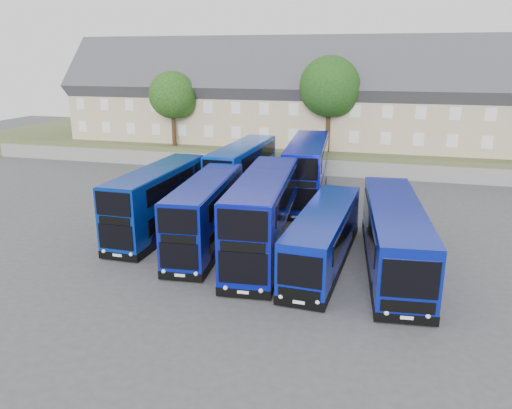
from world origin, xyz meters
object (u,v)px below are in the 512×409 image
object	(u,v)px
dd_front_mid	(206,215)
tree_west	(174,97)
coach_east_a	(324,238)
dd_front_left	(158,202)
tree_mid	(331,89)

from	to	relation	value
dd_front_mid	tree_west	distance (m)	25.23
coach_east_a	tree_west	distance (m)	29.82
dd_front_mid	dd_front_left	bearing A→B (deg)	151.26
coach_east_a	tree_west	bearing A→B (deg)	132.84
dd_front_mid	coach_east_a	bearing A→B (deg)	-10.87
dd_front_left	tree_west	distance (m)	22.10
dd_front_left	tree_mid	distance (m)	23.08
dd_front_mid	coach_east_a	xyz separation A→B (m)	(7.09, -0.75, -0.48)
dd_front_left	dd_front_mid	size ratio (longest dim) A/B	1.02
dd_front_left	coach_east_a	xyz separation A→B (m)	(11.01, -2.48, -0.54)
tree_west	tree_mid	size ratio (longest dim) A/B	0.83
tree_mid	dd_front_left	bearing A→B (deg)	-112.12
dd_front_left	dd_front_mid	world-z (taller)	dd_front_left
dd_front_left	tree_west	xyz separation A→B (m)	(-7.61, 20.14, 5.00)
dd_front_left	coach_east_a	bearing A→B (deg)	-11.78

